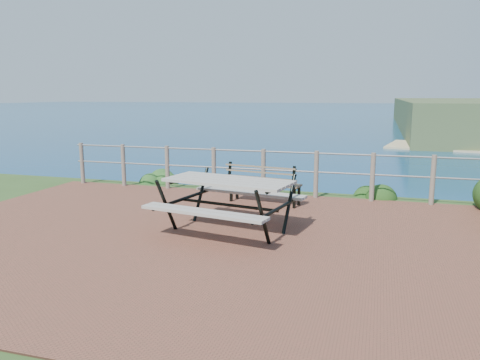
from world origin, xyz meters
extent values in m
cube|color=brown|center=(0.00, 0.00, 0.00)|extent=(10.00, 7.00, 0.12)
plane|color=#146479|center=(0.00, 200.00, 0.00)|extent=(1200.00, 1200.00, 0.00)
cylinder|color=#6B5B4C|center=(-4.60, 3.35, 0.52)|extent=(0.10, 0.10, 1.00)
cylinder|color=#6B5B4C|center=(-3.45, 3.35, 0.52)|extent=(0.10, 0.10, 1.00)
cylinder|color=#6B5B4C|center=(-2.30, 3.35, 0.52)|extent=(0.10, 0.10, 1.00)
cylinder|color=#6B5B4C|center=(-1.15, 3.35, 0.52)|extent=(0.10, 0.10, 1.00)
cylinder|color=#6B5B4C|center=(0.00, 3.35, 0.52)|extent=(0.10, 0.10, 1.00)
cylinder|color=#6B5B4C|center=(1.15, 3.35, 0.52)|extent=(0.10, 0.10, 1.00)
cylinder|color=#6B5B4C|center=(2.30, 3.35, 0.52)|extent=(0.10, 0.10, 1.00)
cylinder|color=#6B5B4C|center=(3.45, 3.35, 0.52)|extent=(0.10, 0.10, 1.00)
cylinder|color=slate|center=(0.00, 3.35, 0.97)|extent=(9.40, 0.04, 0.04)
cylinder|color=slate|center=(0.00, 3.35, 0.57)|extent=(9.40, 0.04, 0.04)
cube|color=#9C978C|center=(0.15, 0.44, 0.84)|extent=(2.12, 1.17, 0.04)
cube|color=#9C978C|center=(0.15, 0.44, 0.51)|extent=(2.02, 0.65, 0.04)
cube|color=#9C978C|center=(0.15, 0.44, 0.51)|extent=(2.02, 0.65, 0.04)
cylinder|color=black|center=(0.15, 0.44, 0.45)|extent=(1.70, 0.36, 0.05)
cube|color=brown|center=(0.23, 2.52, 0.43)|extent=(1.52, 0.60, 0.03)
cube|color=brown|center=(0.23, 2.52, 0.68)|extent=(1.48, 0.35, 0.34)
cube|color=black|center=(0.23, 2.52, 0.22)|extent=(0.05, 0.06, 0.41)
cube|color=black|center=(0.23, 2.52, 0.22)|extent=(0.05, 0.06, 0.41)
cube|color=black|center=(0.23, 2.52, 0.22)|extent=(0.05, 0.06, 0.41)
cube|color=black|center=(0.23, 2.52, 0.22)|extent=(0.05, 0.06, 0.41)
ellipsoid|color=#1F511E|center=(-2.91, 4.14, 0.00)|extent=(0.73, 0.73, 0.46)
ellipsoid|color=#1A3D12|center=(2.26, 3.88, 0.00)|extent=(0.78, 0.78, 0.53)
camera|label=1|loc=(2.40, -6.45, 2.19)|focal=35.00mm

